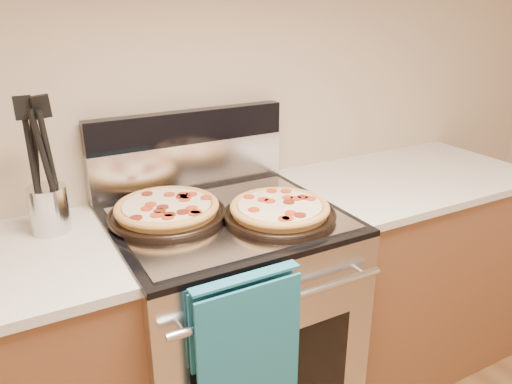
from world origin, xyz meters
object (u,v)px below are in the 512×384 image
range_body (228,331)px  pepperoni_pizza_front (280,210)px  pepperoni_pizza_back (167,210)px  utensil_crock (49,209)px

range_body → pepperoni_pizza_front: bearing=-37.1°
range_body → pepperoni_pizza_back: pepperoni_pizza_back is taller
range_body → utensil_crock: size_ratio=6.01×
pepperoni_pizza_back → utensil_crock: bearing=162.5°
pepperoni_pizza_back → pepperoni_pizza_front: (0.33, -0.18, -0.00)m
pepperoni_pizza_back → utensil_crock: (-0.35, 0.11, 0.03)m
pepperoni_pizza_back → range_body: bearing=-21.3°
range_body → pepperoni_pizza_back: (-0.18, 0.07, 0.50)m
range_body → pepperoni_pizza_front: pepperoni_pizza_front is taller
range_body → pepperoni_pizza_back: size_ratio=2.35×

